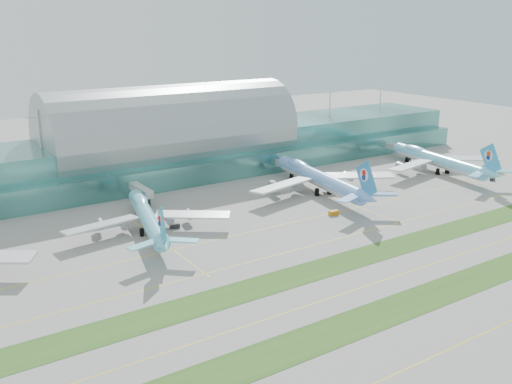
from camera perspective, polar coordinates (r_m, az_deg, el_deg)
ground at (r=179.07m, az=9.81°, el=-6.94°), size 700.00×700.00×0.00m
terminal at (r=278.10m, az=-8.43°, el=4.64°), size 340.00×69.10×36.00m
grass_strip_near at (r=161.91m, az=16.67°, el=-10.04°), size 420.00×12.00×0.08m
grass_strip_far at (r=180.38m, az=9.38°, el=-6.73°), size 420.00×12.00×0.08m
taxiline_a at (r=151.68m, az=22.54°, el=-12.57°), size 420.00×0.35×0.01m
taxiline_b at (r=170.14m, az=13.05°, el=-8.44°), size 420.00×0.35×0.01m
taxiline_c at (r=191.44m, az=6.14°, el=-5.21°), size 420.00×0.35×0.01m
taxiline_d at (r=207.69m, az=2.28°, el=-3.36°), size 420.00×0.35×0.01m
airliner_b at (r=203.59m, az=-10.84°, el=-2.38°), size 57.12×65.88×18.35m
airliner_c at (r=247.94m, az=6.24°, el=1.48°), size 68.90×78.92×21.77m
airliner_d at (r=294.60m, az=17.69°, el=3.13°), size 65.39×75.02×20.72m
gse_c at (r=192.83m, az=-9.63°, el=-4.97°), size 3.03×1.91×1.37m
gse_d at (r=207.01m, az=-8.14°, el=-3.35°), size 3.94×2.75×1.65m
gse_e at (r=220.54m, az=7.77°, el=-2.07°), size 3.83×2.37×1.71m
gse_f at (r=256.67m, az=11.09°, el=0.40°), size 4.14×2.90×1.43m
gse_g at (r=288.77m, az=22.56°, el=1.22°), size 3.89×2.71×1.41m
gse_h at (r=309.51m, az=21.81°, el=2.28°), size 4.32×3.16×1.62m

